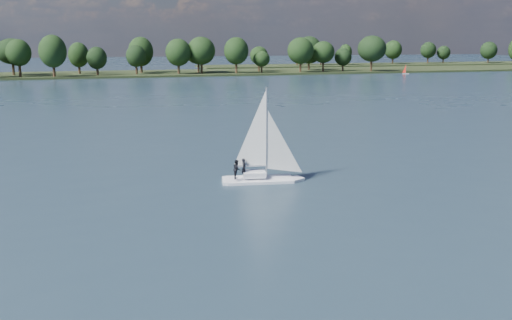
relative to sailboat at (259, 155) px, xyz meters
The scene contains 6 objects.
ground 68.66m from the sailboat, 99.47° to the left, with size 700.00×700.00×0.00m, color #233342.
far_shore 180.05m from the sailboat, 93.59° to the left, with size 660.00×40.00×1.50m, color black.
far_shore_back 271.95m from the sailboat, 56.85° to the left, with size 220.00×30.00×1.40m, color black.
sailboat is the anchor object (origin of this frame).
dinghy_orange 188.23m from the sailboat, 54.85° to the left, with size 2.76×1.86×4.11m.
treeline 175.96m from the sailboat, 94.81° to the left, with size 562.33×74.43×17.24m.
Camera 1 is at (-4.25, -19.21, 13.63)m, focal length 40.00 mm.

